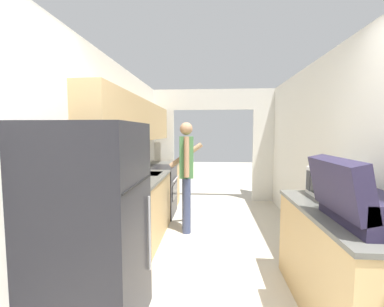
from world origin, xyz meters
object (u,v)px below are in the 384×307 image
range_oven (158,190)px  suitcase (356,200)px  person (186,173)px  microwave (334,184)px  refrigerator (91,228)px

range_oven → suitcase: 3.53m
range_oven → person: 1.09m
suitcase → microwave: (0.17, 0.71, -0.03)m
range_oven → person: bearing=-51.8°
refrigerator → microwave: refrigerator is taller
microwave → refrigerator: bearing=-162.1°
refrigerator → suitcase: bearing=-0.7°
person → microwave: 2.08m
range_oven → microwave: microwave is taller
suitcase → microwave: suitcase is taller
refrigerator → range_oven: 2.84m
range_oven → suitcase: size_ratio=1.53×
refrigerator → range_oven: bearing=91.4°
range_oven → microwave: (2.18, -2.14, 0.59)m
person → suitcase: bearing=-153.4°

